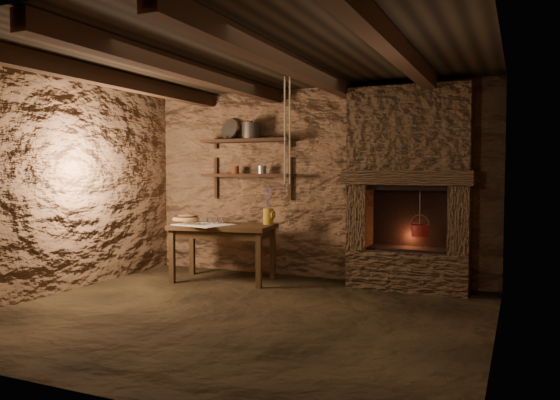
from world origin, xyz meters
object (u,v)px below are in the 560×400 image
at_px(red_pot, 420,230).
at_px(iron_stockpot, 252,132).
at_px(wooden_bowl, 186,219).
at_px(stoneware_jug, 268,209).
at_px(work_table, 223,251).

bearing_deg(red_pot, iron_stockpot, 176.84).
xyz_separation_m(wooden_bowl, red_pot, (2.88, 0.36, -0.04)).
height_order(stoneware_jug, red_pot, red_pot).
bearing_deg(work_table, wooden_bowl, 167.97).
bearing_deg(wooden_bowl, red_pot, 7.10).
relative_size(work_table, red_pot, 2.43).
distance_m(work_table, stoneware_jug, 0.76).
height_order(work_table, stoneware_jug, stoneware_jug).
distance_m(stoneware_jug, red_pot, 1.82).
height_order(stoneware_jug, wooden_bowl, stoneware_jug).
distance_m(stoneware_jug, wooden_bowl, 1.10).
height_order(wooden_bowl, red_pot, red_pot).
distance_m(stoneware_jug, iron_stockpot, 1.08).
bearing_deg(work_table, stoneware_jug, 16.90).
height_order(work_table, wooden_bowl, wooden_bowl).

